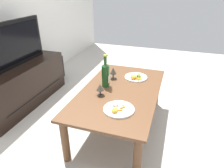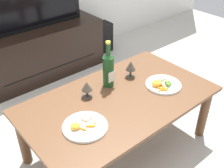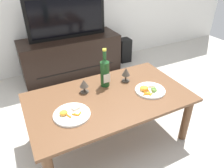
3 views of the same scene
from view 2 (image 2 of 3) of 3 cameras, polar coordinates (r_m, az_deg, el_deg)
name	(u,v)px [view 2 (image 2 of 3)]	position (r m, az deg, el deg)	size (l,w,h in m)	color
ground_plane	(118,146)	(2.18, 1.34, -12.79)	(6.40, 6.40, 0.00)	#B7B2A8
dining_table	(119,106)	(1.92, 1.49, -4.66)	(1.33, 0.77, 0.46)	brown
tv_stand	(41,52)	(3.01, -14.55, 6.53)	(1.31, 0.47, 0.53)	black
tv_screen	(33,1)	(2.82, -16.09, 16.23)	(1.01, 0.05, 0.54)	black
floor_speaker	(103,37)	(3.48, -1.79, 9.79)	(0.17, 0.17, 0.36)	black
wine_bottle	(108,69)	(1.93, -0.77, 3.24)	(0.08, 0.08, 0.35)	#19471E
goblet_left	(87,87)	(1.85, -5.26, -0.65)	(0.08, 0.08, 0.12)	#473D33
goblet_right	(131,67)	(2.07, 3.92, 3.64)	(0.08, 0.08, 0.13)	#473D33
dinner_plate_left	(85,126)	(1.65, -5.72, -8.69)	(0.27, 0.27, 0.05)	white
dinner_plate_right	(163,84)	(2.03, 10.53, -0.03)	(0.26, 0.26, 0.05)	white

